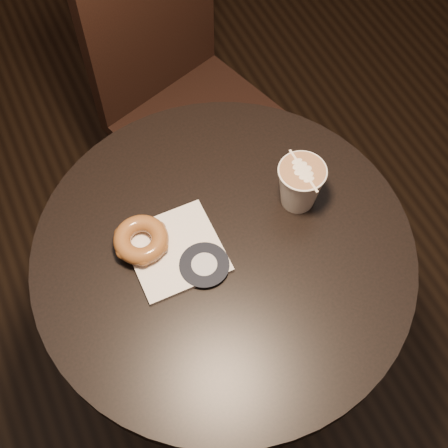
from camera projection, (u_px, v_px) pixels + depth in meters
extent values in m
plane|color=black|center=(224.00, 372.00, 1.78)|extent=(4.50, 4.50, 0.00)
cylinder|color=black|center=(224.00, 253.00, 1.14)|extent=(0.70, 0.70, 0.03)
cylinder|color=black|center=(224.00, 325.00, 1.46)|extent=(0.07, 0.07, 0.70)
cylinder|color=black|center=(224.00, 371.00, 1.77)|extent=(0.44, 0.44, 0.02)
cube|color=black|center=(201.00, 126.00, 1.68)|extent=(0.48, 0.48, 0.04)
cube|color=black|center=(149.00, 11.00, 1.50)|extent=(0.38, 0.15, 0.52)
cylinder|color=black|center=(199.00, 240.00, 1.75)|extent=(0.03, 0.03, 0.43)
cylinder|color=black|center=(280.00, 174.00, 1.86)|extent=(0.03, 0.03, 0.43)
cylinder|color=black|center=(126.00, 170.00, 1.87)|extent=(0.03, 0.03, 0.43)
cylinder|color=black|center=(207.00, 113.00, 1.98)|extent=(0.03, 0.03, 0.43)
cube|color=white|center=(175.00, 250.00, 1.12)|extent=(0.16, 0.16, 0.01)
torus|color=brown|center=(141.00, 240.00, 1.11)|extent=(0.10, 0.10, 0.03)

